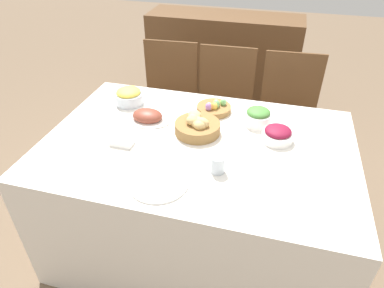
{
  "coord_description": "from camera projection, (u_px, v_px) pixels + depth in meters",
  "views": [
    {
      "loc": [
        0.35,
        -1.4,
        1.78
      ],
      "look_at": [
        -0.01,
        -0.08,
        0.81
      ],
      "focal_mm": 32.0,
      "sensor_mm": 36.0,
      "label": 1
    }
  ],
  "objects": [
    {
      "name": "egg_basket",
      "position": [
        214.0,
        108.0,
        2.01
      ],
      "size": [
        0.2,
        0.2,
        0.08
      ],
      "color": "olive",
      "rests_on": "dining_table"
    },
    {
      "name": "knife",
      "position": [
        194.0,
        189.0,
        1.47
      ],
      "size": [
        0.01,
        0.17,
        0.0
      ],
      "rotation": [
        0.0,
        0.0,
        0.03
      ],
      "color": "silver",
      "rests_on": "dining_table"
    },
    {
      "name": "chair_far_right",
      "position": [
        287.0,
        115.0,
        2.53
      ],
      "size": [
        0.44,
        0.44,
        0.93
      ],
      "rotation": [
        0.0,
        0.0,
        0.06
      ],
      "color": "brown",
      "rests_on": "ground"
    },
    {
      "name": "fork",
      "position": [
        125.0,
        177.0,
        1.54
      ],
      "size": [
        0.01,
        0.17,
        0.0
      ],
      "rotation": [
        0.0,
        0.0,
        0.03
      ],
      "color": "silver",
      "rests_on": "dining_table"
    },
    {
      "name": "green_salad_bowl",
      "position": [
        258.0,
        117.0,
        1.88
      ],
      "size": [
        0.15,
        0.15,
        0.1
      ],
      "color": "white",
      "rests_on": "dining_table"
    },
    {
      "name": "chair_far_center",
      "position": [
        223.0,
        107.0,
        2.63
      ],
      "size": [
        0.43,
        0.43,
        0.93
      ],
      "rotation": [
        0.0,
        0.0,
        0.03
      ],
      "color": "brown",
      "rests_on": "ground"
    },
    {
      "name": "ground_plane",
      "position": [
        197.0,
        240.0,
        2.21
      ],
      "size": [
        12.0,
        12.0,
        0.0
      ],
      "primitive_type": "plane",
      "color": "brown"
    },
    {
      "name": "sideboard",
      "position": [
        223.0,
        64.0,
        3.4
      ],
      "size": [
        1.43,
        0.44,
        0.94
      ],
      "color": "brown",
      "rests_on": "ground"
    },
    {
      "name": "dinner_plate",
      "position": [
        158.0,
        182.0,
        1.5
      ],
      "size": [
        0.27,
        0.27,
        0.01
      ],
      "color": "white",
      "rests_on": "dining_table"
    },
    {
      "name": "pineapple_bowl",
      "position": [
        129.0,
        96.0,
        2.08
      ],
      "size": [
        0.17,
        0.17,
        0.1
      ],
      "color": "silver",
      "rests_on": "dining_table"
    },
    {
      "name": "beet_salad_bowl",
      "position": [
        278.0,
        134.0,
        1.75
      ],
      "size": [
        0.16,
        0.16,
        0.08
      ],
      "color": "white",
      "rests_on": "dining_table"
    },
    {
      "name": "ham_platter",
      "position": [
        148.0,
        117.0,
        1.93
      ],
      "size": [
        0.26,
        0.18,
        0.07
      ],
      "color": "white",
      "rests_on": "dining_table"
    },
    {
      "name": "dining_table",
      "position": [
        197.0,
        196.0,
        1.99
      ],
      "size": [
        1.59,
        1.06,
        0.77
      ],
      "color": "white",
      "rests_on": "ground"
    },
    {
      "name": "chair_far_left",
      "position": [
        168.0,
        100.0,
        2.73
      ],
      "size": [
        0.45,
        0.45,
        0.93
      ],
      "rotation": [
        0.0,
        0.0,
        0.06
      ],
      "color": "brown",
      "rests_on": "ground"
    },
    {
      "name": "drinking_cup",
      "position": [
        218.0,
        164.0,
        1.55
      ],
      "size": [
        0.07,
        0.07,
        0.08
      ],
      "color": "silver",
      "rests_on": "dining_table"
    },
    {
      "name": "butter_dish",
      "position": [
        122.0,
        142.0,
        1.74
      ],
      "size": [
        0.11,
        0.07,
        0.03
      ],
      "color": "white",
      "rests_on": "dining_table"
    },
    {
      "name": "bread_basket",
      "position": [
        197.0,
        125.0,
        1.81
      ],
      "size": [
        0.24,
        0.24,
        0.11
      ],
      "color": "olive",
      "rests_on": "dining_table"
    },
    {
      "name": "spoon",
      "position": [
        200.0,
        190.0,
        1.46
      ],
      "size": [
        0.01,
        0.17,
        0.0
      ],
      "rotation": [
        0.0,
        0.0,
        -0.03
      ],
      "color": "silver",
      "rests_on": "dining_table"
    }
  ]
}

